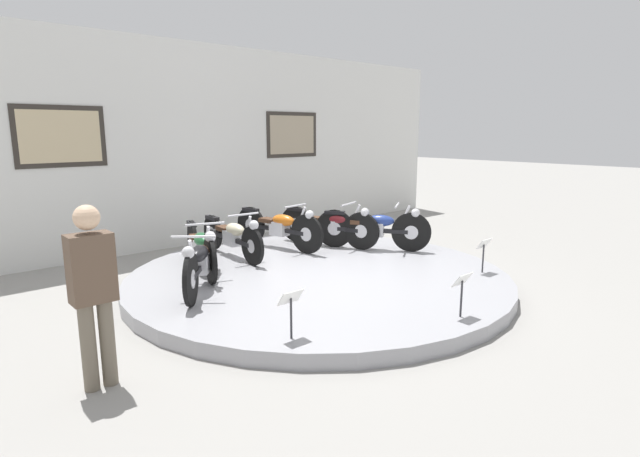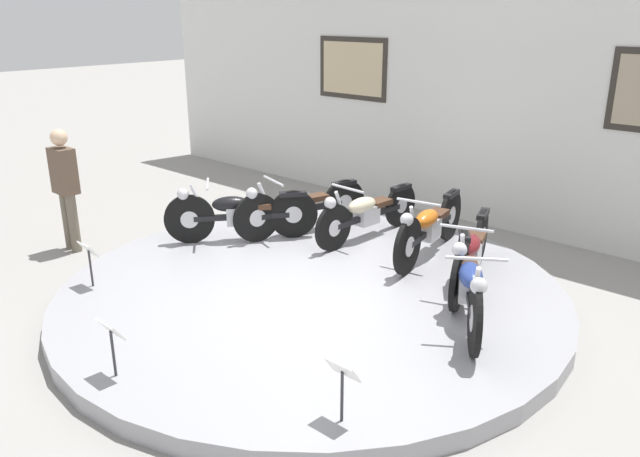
{
  "view_description": "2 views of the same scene",
  "coord_description": "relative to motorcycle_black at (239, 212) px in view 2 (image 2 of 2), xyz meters",
  "views": [
    {
      "loc": [
        -4.7,
        -5.35,
        2.24
      ],
      "look_at": [
        0.28,
        0.28,
        0.76
      ],
      "focal_mm": 28.0,
      "sensor_mm": 36.0,
      "label": 1
    },
    {
      "loc": [
        4.27,
        -4.63,
        3.07
      ],
      "look_at": [
        -0.08,
        0.23,
        0.77
      ],
      "focal_mm": 35.0,
      "sensor_mm": 36.0,
      "label": 2
    }
  ],
  "objects": [
    {
      "name": "motorcycle_green",
      "position": [
        0.4,
        0.73,
        0.0
      ],
      "size": [
        0.71,
        1.92,
        0.8
      ],
      "color": "black",
      "rests_on": "display_platform"
    },
    {
      "name": "back_wall",
      "position": [
        1.68,
        3.31,
        1.38
      ],
      "size": [
        14.0,
        0.22,
        3.9
      ],
      "color": "silver",
      "rests_on": "ground_plane"
    },
    {
      "name": "motorcycle_orange",
      "position": [
        2.16,
        1.18,
        0.01
      ],
      "size": [
        0.55,
        2.0,
        0.81
      ],
      "color": "black",
      "rests_on": "display_platform"
    },
    {
      "name": "display_platform",
      "position": [
        1.68,
        -0.42,
        -0.48
      ],
      "size": [
        5.54,
        5.54,
        0.18
      ],
      "primitive_type": "cylinder",
      "color": "#99999E",
      "rests_on": "ground_plane"
    },
    {
      "name": "ground_plane",
      "position": [
        1.68,
        -0.42,
        -0.57
      ],
      "size": [
        60.0,
        60.0,
        0.0
      ],
      "primitive_type": "plane",
      "color": "gray"
    },
    {
      "name": "info_placard_front_left",
      "position": [
        -0.11,
        -2.04,
        -0.02
      ],
      "size": [
        0.26,
        0.11,
        0.51
      ],
      "color": "#333338",
      "rests_on": "display_platform"
    },
    {
      "name": "motorcycle_blue",
      "position": [
        3.35,
        -0.0,
        0.01
      ],
      "size": [
        1.18,
        1.71,
        0.82
      ],
      "color": "black",
      "rests_on": "display_platform"
    },
    {
      "name": "visitor_standing",
      "position": [
        -1.77,
        -1.42,
        0.35
      ],
      "size": [
        0.36,
        0.22,
        1.64
      ],
      "color": "#6B6051",
      "rests_on": "ground_plane"
    },
    {
      "name": "motorcycle_black",
      "position": [
        0.0,
        0.0,
        0.0
      ],
      "size": [
        1.31,
        1.58,
        0.8
      ],
      "color": "black",
      "rests_on": "display_platform"
    },
    {
      "name": "info_placard_front_centre",
      "position": [
        1.68,
        -2.84,
        -0.02
      ],
      "size": [
        0.26,
        0.11,
        0.51
      ],
      "color": "#333338",
      "rests_on": "display_platform"
    },
    {
      "name": "motorcycle_cream",
      "position": [
        1.2,
        1.17,
        -0.02
      ],
      "size": [
        0.54,
        1.95,
        0.78
      ],
      "color": "black",
      "rests_on": "display_platform"
    },
    {
      "name": "info_placard_front_right",
      "position": [
        3.47,
        -2.04,
        -0.02
      ],
      "size": [
        0.26,
        0.11,
        0.51
      ],
      "color": "#333338",
      "rests_on": "display_platform"
    },
    {
      "name": "motorcycle_maroon",
      "position": [
        2.96,
        0.73,
        0.01
      ],
      "size": [
        0.74,
        1.93,
        0.81
      ],
      "color": "black",
      "rests_on": "display_platform"
    }
  ]
}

